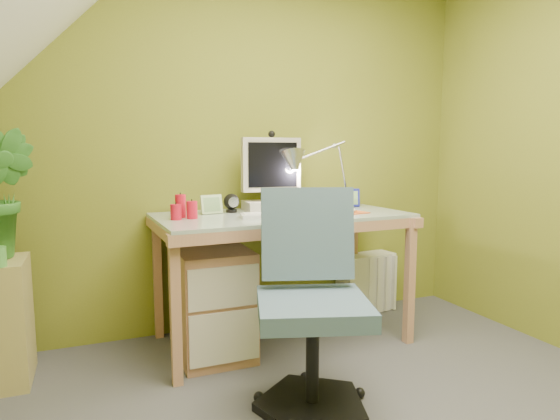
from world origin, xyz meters
name	(u,v)px	position (x,y,z in m)	size (l,w,h in m)	color
wall_back	(246,147)	(0.00, 1.60, 1.20)	(3.20, 0.01, 2.40)	olive
desk	(282,277)	(0.11, 1.23, 0.40)	(1.49, 0.74, 0.80)	tan
monitor	(271,169)	(0.11, 1.41, 1.06)	(0.39, 0.22, 0.53)	#B9B1A6
speaker_left	(231,203)	(-0.16, 1.39, 0.86)	(0.10, 0.10, 0.12)	black
speaker_right	(311,199)	(0.38, 1.39, 0.86)	(0.11, 0.11, 0.13)	black
keyboard	(278,215)	(0.03, 1.09, 0.81)	(0.43, 0.14, 0.02)	silver
mousepad	(348,213)	(0.49, 1.09, 0.80)	(0.22, 0.16, 0.01)	#BD4F1D
mouse	(348,210)	(0.49, 1.09, 0.82)	(0.10, 0.06, 0.03)	white
amber_tumbler	(314,206)	(0.29, 1.15, 0.84)	(0.07, 0.07, 0.09)	brown
candle_cluster	(182,207)	(-0.49, 1.24, 0.86)	(0.17, 0.15, 0.13)	red
photo_frame_red	(334,200)	(0.53, 1.35, 0.85)	(0.13, 0.02, 0.11)	#A91223
photo_frame_blue	(349,198)	(0.67, 1.39, 0.86)	(0.14, 0.02, 0.12)	navy
photo_frame_green	(211,204)	(-0.29, 1.37, 0.86)	(0.13, 0.02, 0.11)	#B0D08F
desk_lamp	(334,160)	(0.56, 1.41, 1.11)	(0.59, 0.25, 0.63)	silver
side_ledge	(4,322)	(-1.40, 1.26, 0.32)	(0.24, 0.36, 0.63)	tan
task_chair	(313,303)	(-0.07, 0.44, 0.50)	(0.55, 0.55, 1.00)	#466073
radiator	(366,282)	(0.89, 1.50, 0.21)	(0.43, 0.17, 0.43)	white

